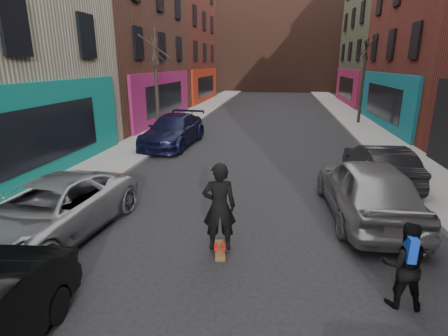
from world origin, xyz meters
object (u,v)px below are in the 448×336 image
(parked_left_far, at_px, (50,211))
(parked_right_far, at_px, (366,188))
(tree_right_far, at_px, (364,72))
(pedestrian, at_px, (404,264))
(parked_left_end, at_px, (173,130))
(skateboarder, at_px, (219,207))
(parked_right_end, at_px, (380,164))
(tree_left_far, at_px, (156,76))
(skateboard, at_px, (219,250))

(parked_left_far, xyz_separation_m, parked_right_far, (7.80, 2.45, 0.15))
(tree_right_far, height_order, pedestrian, tree_right_far)
(parked_left_far, height_order, pedestrian, pedestrian)
(parked_left_end, bearing_deg, skateboarder, -64.43)
(parked_right_end, relative_size, pedestrian, 2.68)
(skateboarder, bearing_deg, pedestrian, 147.50)
(parked_right_far, height_order, parked_right_end, parked_right_far)
(tree_right_far, bearing_deg, parked_left_end, -142.49)
(tree_right_far, height_order, parked_left_end, tree_right_far)
(tree_left_far, xyz_separation_m, parked_left_end, (1.60, -2.29, -2.60))
(tree_right_far, relative_size, skateboard, 8.50)
(parked_left_end, xyz_separation_m, skateboard, (4.16, -10.17, -0.73))
(skateboard, xyz_separation_m, pedestrian, (3.44, -1.25, 0.75))
(parked_left_end, height_order, skateboard, parked_left_end)
(tree_left_far, height_order, pedestrian, tree_left_far)
(parked_right_end, height_order, skateboard, parked_right_end)
(parked_right_far, distance_m, skateboard, 4.49)
(tree_right_far, xyz_separation_m, parked_left_far, (-10.80, -18.41, -2.83))
(tree_right_far, xyz_separation_m, parked_left_end, (-10.80, -8.29, -2.75))
(skateboard, relative_size, skateboarder, 0.40)
(tree_right_far, bearing_deg, tree_left_far, -154.18)
(parked_left_far, xyz_separation_m, parked_right_end, (8.93, 5.55, -0.01))
(tree_left_far, height_order, parked_left_end, tree_left_far)
(skateboarder, relative_size, pedestrian, 1.28)
(tree_left_far, distance_m, skateboard, 14.13)
(tree_left_far, relative_size, parked_right_end, 1.54)
(pedestrian, bearing_deg, parked_left_far, -8.24)
(parked_left_end, relative_size, parked_right_end, 1.28)
(parked_left_end, bearing_deg, parked_right_far, -41.20)
(tree_left_far, height_order, parked_right_end, tree_left_far)
(parked_left_far, distance_m, parked_right_far, 8.18)
(tree_left_far, bearing_deg, pedestrian, -56.14)
(parked_right_far, relative_size, skateboard, 6.21)
(tree_right_far, xyz_separation_m, skateboarder, (-6.64, -18.46, -2.42))
(tree_left_far, distance_m, parked_right_end, 12.86)
(tree_right_far, distance_m, skateboarder, 19.77)
(skateboard, xyz_separation_m, skateboarder, (0.00, 0.00, 1.06))
(parked_left_far, bearing_deg, parked_right_end, 37.24)
(parked_right_end, xyz_separation_m, skateboarder, (-4.77, -5.60, 0.41))
(tree_right_far, bearing_deg, parked_right_far, -100.65)
(skateboard, bearing_deg, parked_left_far, 166.72)
(parked_left_end, height_order, parked_right_end, parked_left_end)
(tree_right_far, distance_m, parked_right_far, 16.46)
(tree_right_far, bearing_deg, pedestrian, -99.22)
(parked_left_far, height_order, skateboard, parked_left_far)
(parked_left_far, distance_m, skateboarder, 4.18)
(parked_right_end, bearing_deg, tree_left_far, -38.28)
(tree_left_far, height_order, parked_right_far, tree_left_far)
(tree_right_far, xyz_separation_m, parked_right_end, (-1.87, -12.86, -2.83))
(parked_right_end, bearing_deg, skateboard, 44.39)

